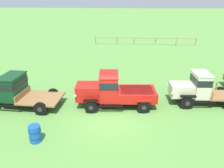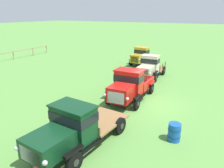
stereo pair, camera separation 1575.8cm
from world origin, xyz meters
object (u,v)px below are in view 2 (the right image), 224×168
Objects in this scene: vintage_truck_second_in_line at (71,128)px; vintage_truck_back_of_row at (141,56)px; vintage_truck_midrow_center at (130,85)px; oil_drum_beside_row at (174,132)px; vintage_truck_far_side at (149,67)px.

vintage_truck_second_in_line is 1.24× the size of vintage_truck_back_of_row.
vintage_truck_second_in_line is at bearing -177.32° from vintage_truck_midrow_center.
vintage_truck_far_side is at bearing 27.45° from oil_drum_beside_row.
vintage_truck_midrow_center is at bearing 2.68° from vintage_truck_second_in_line.
vintage_truck_far_side reaches higher than vintage_truck_back_of_row.
vintage_truck_second_in_line is 17.74m from vintage_truck_back_of_row.
vintage_truck_back_of_row is (10.47, 3.55, -0.04)m from vintage_truck_midrow_center.
vintage_truck_back_of_row is (17.31, 3.87, -0.03)m from vintage_truck_second_in_line.
oil_drum_beside_row is (-9.37, -4.87, -0.67)m from vintage_truck_far_side.
vintage_truck_second_in_line is 1.23× the size of vintage_truck_far_side.
vintage_truck_second_in_line is 4.97m from oil_drum_beside_row.
vintage_truck_far_side is 5.60m from vintage_truck_back_of_row.
vintage_truck_back_of_row is at bearing 28.45° from oil_drum_beside_row.
vintage_truck_back_of_row is 16.17m from oil_drum_beside_row.
vintage_truck_second_in_line is 6.85m from vintage_truck_midrow_center.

